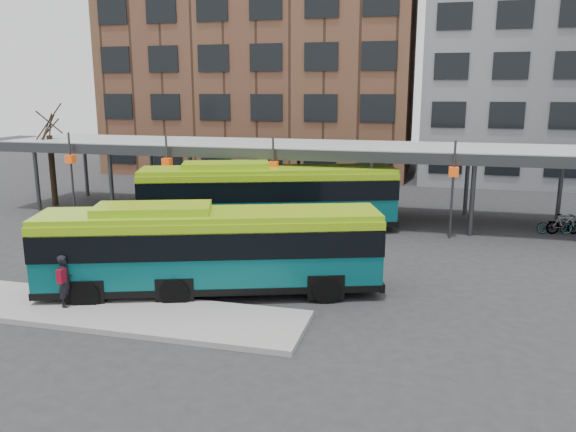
# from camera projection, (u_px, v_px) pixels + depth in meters

# --- Properties ---
(ground) EXTENTS (120.00, 120.00, 0.00)m
(ground) POSITION_uv_depth(u_px,v_px,m) (281.00, 296.00, 19.87)
(ground) COLOR #28282B
(ground) RESTS_ON ground
(boarding_island) EXTENTS (14.00, 3.00, 0.18)m
(boarding_island) POSITION_uv_depth(u_px,v_px,m) (95.00, 310.00, 18.34)
(boarding_island) COLOR gray
(boarding_island) RESTS_ON ground
(canopy) EXTENTS (40.00, 6.53, 4.80)m
(canopy) POSITION_uv_depth(u_px,v_px,m) (339.00, 149.00, 31.21)
(canopy) COLOR #999B9E
(canopy) RESTS_ON ground
(tree) EXTENTS (1.64, 1.64, 5.60)m
(tree) POSITION_uv_depth(u_px,v_px,m) (52.00, 167.00, 35.02)
(tree) COLOR black
(tree) RESTS_ON ground
(building_brick) EXTENTS (26.00, 14.00, 22.00)m
(building_brick) POSITION_uv_depth(u_px,v_px,m) (265.00, 46.00, 50.14)
(building_brick) COLOR brown
(building_brick) RESTS_ON ground
(bus_front) EXTENTS (12.03, 6.11, 3.26)m
(bus_front) POSITION_uv_depth(u_px,v_px,m) (210.00, 248.00, 19.75)
(bus_front) COLOR #074F53
(bus_front) RESTS_ON ground
(bus_rear) EXTENTS (13.14, 6.80, 3.57)m
(bus_rear) POSITION_uv_depth(u_px,v_px,m) (268.00, 195.00, 28.82)
(bus_rear) COLOR #074F53
(bus_rear) RESTS_ON ground
(pedestrian) EXTENTS (0.45, 0.67, 1.73)m
(pedestrian) POSITION_uv_depth(u_px,v_px,m) (65.00, 280.00, 18.27)
(pedestrian) COLOR black
(pedestrian) RESTS_ON boarding_island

